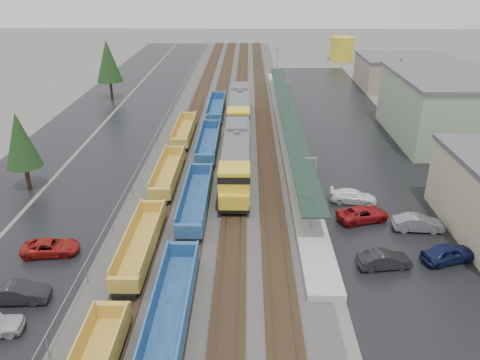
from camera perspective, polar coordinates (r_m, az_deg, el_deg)
The scene contains 23 objects.
ballast_strip at distance 82.17m, azimuth -1.41°, elevation 8.11°, with size 20.00×160.00×0.08m, color #302D2B.
trackbed at distance 82.14m, azimuth -1.41°, elevation 8.19°, with size 14.60×160.00×0.22m.
west_parking_lot at distance 84.13m, azimuth -11.78°, elevation 7.97°, with size 10.00×160.00×0.02m, color black.
west_road at distance 86.86m, azimuth -18.28°, elevation 7.77°, with size 9.00×160.00×0.02m, color black.
east_commuter_lot at distance 74.26m, azimuth 13.16°, elevation 5.60°, with size 16.00×100.00×0.02m, color black.
station_platform at distance 72.63m, azimuth 5.82°, elevation 6.30°, with size 3.00×80.00×8.00m.
chainlink_fence at distance 81.19m, azimuth -8.26°, elevation 8.81°, with size 0.08×160.04×2.02m.
distant_hills at distance 234.25m, azimuth 11.77°, elevation 18.49°, with size 301.00×140.00×25.20m.
tree_west_near at distance 57.66m, azimuth -25.24°, elevation 4.42°, with size 3.96×3.96×9.00m.
tree_west_far at distance 93.94m, azimuth -15.79°, elevation 13.78°, with size 4.84×4.84×11.00m.
tree_east at distance 82.33m, azimuth 18.77°, elevation 11.49°, with size 4.40×4.40×10.00m.
locomotive_lead at distance 55.62m, azimuth -0.48°, elevation 2.61°, with size 3.29×21.71×4.91m.
locomotive_trail at distance 75.48m, azimuth -0.08°, elevation 8.62°, with size 3.29×21.71×4.91m.
well_string_yellow at distance 42.62m, azimuth -11.94°, elevation -7.62°, with size 2.47×75.33×2.19m.
well_string_blue at distance 49.33m, azimuth -5.35°, elevation -2.36°, with size 2.61×83.84×2.31m.
storage_tank at distance 133.31m, azimuth 12.32°, elevation 15.38°, with size 6.20×6.20×6.20m, color gold.
parked_car_west_b at distance 40.45m, azimuth -25.57°, elevation -12.30°, with size 4.83×1.68×1.59m, color black.
parked_car_west_c at distance 45.28m, azimuth -22.08°, elevation -7.62°, with size 4.97×2.29×1.38m, color maroon.
parked_car_east_a at distance 42.11m, azimuth 17.19°, elevation -9.30°, with size 4.55×1.59×1.50m, color black.
parked_car_east_b at distance 48.78m, azimuth 14.77°, elevation -4.04°, with size 5.28×2.43×1.47m, color maroon.
parked_car_east_c at distance 52.13m, azimuth 13.64°, elevation -1.98°, with size 4.98×2.03×1.45m, color white.
parked_car_east_d at distance 44.81m, azimuth 24.07°, elevation -8.16°, with size 4.81×1.94×1.64m, color #121943.
parked_car_east_e at distance 48.64m, azimuth 20.87°, elevation -4.95°, with size 4.76×1.66×1.57m, color slate.
Camera 1 is at (3.34, -18.67, 23.54)m, focal length 35.00 mm.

